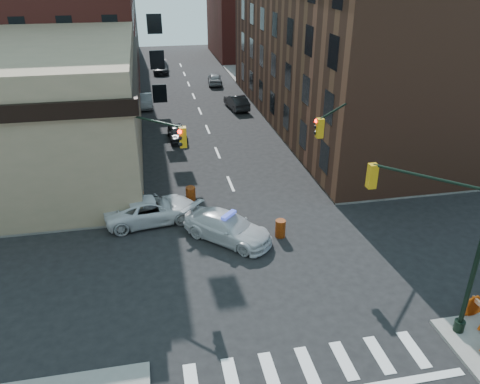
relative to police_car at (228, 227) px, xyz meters
name	(u,v)px	position (x,y,z in m)	size (l,w,h in m)	color
ground	(265,266)	(1.44, -2.89, -0.77)	(140.00, 140.00, 0.00)	black
sidewalk_ne	(383,89)	(24.44, 29.86, -0.69)	(34.00, 54.50, 0.15)	gray
commercial_row_ne	(345,46)	(14.44, 19.61, 6.23)	(14.00, 34.00, 14.00)	#522F20
filler_nw	(68,4)	(-14.56, 59.11, 7.23)	(20.00, 18.00, 16.00)	brown
filler_ne	(263,16)	(15.44, 55.11, 5.23)	(16.00, 16.00, 12.00)	maroon
signal_pole_se	(452,232)	(7.48, -8.41, 3.85)	(5.40, 5.27, 8.00)	black
signal_pole_nw	(141,157)	(-4.41, 2.45, 3.57)	(3.58, 3.67, 8.00)	black
signal_pole_ne	(340,143)	(7.28, 2.46, 3.57)	(3.67, 3.58, 8.00)	black
tree_ne_near	(276,79)	(8.94, 23.11, 2.72)	(3.00, 3.00, 4.85)	black
tree_ne_far	(257,63)	(8.94, 31.11, 2.72)	(3.00, 3.00, 4.85)	black
police_car	(228,227)	(0.00, 0.00, 0.00)	(2.15, 5.28, 1.53)	silver
pickup	(151,210)	(-4.10, 2.91, 0.00)	(2.54, 5.52, 1.53)	silver
parked_car_wnear	(177,133)	(-1.50, 16.84, -0.13)	(1.51, 3.75, 1.28)	black
parked_car_wfar	(145,101)	(-4.06, 27.69, -0.09)	(1.43, 4.11, 1.35)	gray
parked_car_wdeep	(161,67)	(-1.61, 44.41, -0.03)	(2.07, 5.09, 1.48)	black
parked_car_enear	(237,102)	(5.34, 25.16, -0.02)	(1.58, 4.52, 1.49)	black
parked_car_efar	(215,79)	(4.72, 36.29, -0.04)	(1.71, 4.26, 1.45)	gray
pedestrian_a	(77,188)	(-8.71, 6.29, 0.27)	(0.65, 0.42, 1.77)	black
pedestrian_b	(66,212)	(-8.98, 3.11, 0.27)	(0.86, 0.67, 1.78)	black
pedestrian_c	(25,199)	(-11.56, 5.12, 0.37)	(1.15, 0.48, 1.96)	#1D232C
barrel_road	(280,228)	(2.98, -0.29, -0.25)	(0.58, 0.58, 1.03)	red
barrel_bank	(191,195)	(-1.57, 4.81, -0.21)	(0.62, 0.62, 1.11)	orange
barricade_nw_a	(136,198)	(-5.06, 5.11, -0.20)	(1.10, 0.55, 0.83)	#D16209
barricade_nw_b	(44,205)	(-10.56, 5.07, -0.15)	(1.25, 0.62, 0.94)	#EE440B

